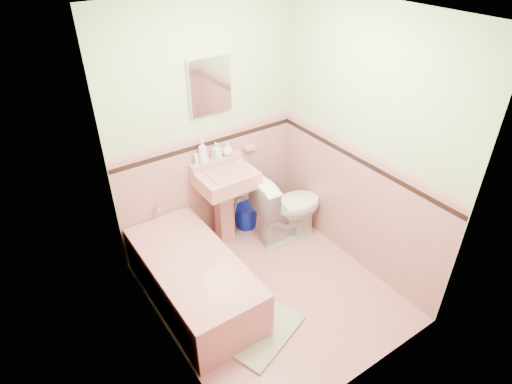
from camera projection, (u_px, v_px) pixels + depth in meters
floor at (271, 292)px, 4.10m from camera, size 2.20×2.20×0.00m
ceiling at (278, 12)px, 2.73m from camera, size 2.20×2.20×0.00m
wall_back at (207, 131)px, 4.18m from camera, size 2.50×0.00×2.50m
wall_front at (379, 257)px, 2.66m from camera, size 2.50×0.00×2.50m
wall_left at (156, 223)px, 2.95m from camera, size 0.00×2.50×2.50m
wall_right at (363, 147)px, 3.89m from camera, size 0.00×2.50×2.50m
wainscot_back at (211, 188)px, 4.53m from camera, size 2.00×0.00×2.00m
wainscot_front at (363, 326)px, 3.02m from camera, size 2.00×0.00×2.00m
wainscot_left at (168, 290)px, 3.31m from camera, size 0.00×2.20×2.20m
wainscot_right at (353, 206)px, 4.24m from camera, size 0.00×2.20×2.20m
accent_back at (208, 144)px, 4.24m from camera, size 2.00×0.00×2.00m
accent_front at (374, 271)px, 2.74m from camera, size 2.00×0.00×2.00m
accent_left at (161, 237)px, 3.03m from camera, size 0.00×2.20×2.20m
accent_right at (360, 160)px, 3.95m from camera, size 0.00×2.20×2.20m
cap_back at (208, 134)px, 4.18m from camera, size 2.00×0.00×2.00m
cap_front at (376, 259)px, 2.69m from camera, size 2.00×0.00×2.00m
cap_left at (159, 226)px, 2.97m from camera, size 0.00×2.20×2.20m
cap_right at (361, 151)px, 3.90m from camera, size 0.00×2.20×2.20m
bathtub at (194, 281)px, 3.91m from camera, size 0.70×1.50×0.45m
tub_faucet at (156, 207)px, 4.18m from camera, size 0.04×0.12×0.04m
sink at (227, 209)px, 4.48m from camera, size 0.57×0.48×0.89m
sink_faucet at (218, 161)px, 4.30m from camera, size 0.02×0.02×0.10m
medicine_cabinet at (210, 86)px, 3.93m from camera, size 0.42×0.04×0.52m
soap_dish at (249, 148)px, 4.54m from camera, size 0.12×0.07×0.04m
soap_bottle_left at (203, 152)px, 4.19m from camera, size 0.11×0.11×0.24m
soap_bottle_mid at (216, 151)px, 4.28m from camera, size 0.10×0.10×0.17m
soap_bottle_right at (227, 149)px, 4.35m from camera, size 0.11×0.11×0.14m
tube at (196, 159)px, 4.19m from camera, size 0.04×0.04×0.12m
toilet at (288, 207)px, 4.61m from camera, size 0.80×0.51×0.77m
bucket at (246, 216)px, 4.89m from camera, size 0.37×0.37×0.28m
bath_mat at (261, 331)px, 3.70m from camera, size 0.81×0.67×0.03m
shoe at (257, 334)px, 3.62m from camera, size 0.14×0.08×0.06m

